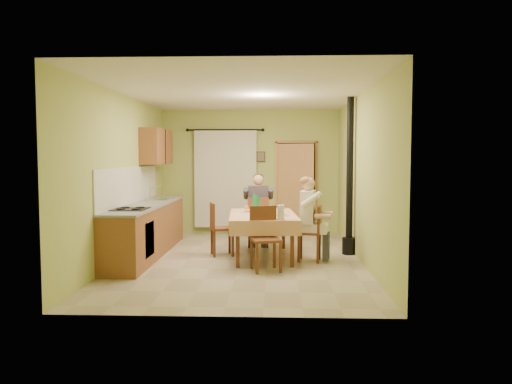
{
  "coord_description": "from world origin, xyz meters",
  "views": [
    {
      "loc": [
        0.57,
        -8.32,
        1.74
      ],
      "look_at": [
        0.25,
        0.1,
        1.15
      ],
      "focal_mm": 35.0,
      "sensor_mm": 36.0,
      "label": 1
    }
  ],
  "objects_px": {
    "chair_right": "(310,244)",
    "man_right": "(310,209)",
    "dining_table": "(263,236)",
    "chair_near": "(266,252)",
    "chair_far": "(258,232)",
    "stove_flue": "(349,197)",
    "man_far": "(258,202)",
    "chair_left": "(221,239)"
  },
  "relations": [
    {
      "from": "chair_right",
      "to": "chair_left",
      "type": "height_order",
      "value": "chair_left"
    },
    {
      "from": "chair_right",
      "to": "stove_flue",
      "type": "xyz_separation_m",
      "value": [
        0.74,
        0.63,
        0.74
      ]
    },
    {
      "from": "chair_left",
      "to": "man_right",
      "type": "distance_m",
      "value": 1.69
    },
    {
      "from": "dining_table",
      "to": "chair_left",
      "type": "height_order",
      "value": "chair_left"
    },
    {
      "from": "dining_table",
      "to": "chair_right",
      "type": "relative_size",
      "value": 2.12
    },
    {
      "from": "man_right",
      "to": "man_far",
      "type": "bearing_deg",
      "value": 44.27
    },
    {
      "from": "chair_near",
      "to": "dining_table",
      "type": "bearing_deg",
      "value": -101.0
    },
    {
      "from": "chair_near",
      "to": "chair_right",
      "type": "xyz_separation_m",
      "value": [
        0.73,
        0.74,
        -0.0
      ]
    },
    {
      "from": "chair_near",
      "to": "man_far",
      "type": "relative_size",
      "value": 0.71
    },
    {
      "from": "dining_table",
      "to": "chair_far",
      "type": "bearing_deg",
      "value": 92.15
    },
    {
      "from": "man_right",
      "to": "stove_flue",
      "type": "distance_m",
      "value": 0.99
    },
    {
      "from": "dining_table",
      "to": "chair_near",
      "type": "xyz_separation_m",
      "value": [
        0.07,
        -1.03,
        -0.09
      ]
    },
    {
      "from": "chair_near",
      "to": "man_far",
      "type": "xyz_separation_m",
      "value": [
        -0.18,
        2.09,
        0.59
      ]
    },
    {
      "from": "man_far",
      "to": "chair_near",
      "type": "bearing_deg",
      "value": -86.83
    },
    {
      "from": "dining_table",
      "to": "man_right",
      "type": "relative_size",
      "value": 1.42
    },
    {
      "from": "chair_right",
      "to": "chair_left",
      "type": "relative_size",
      "value": 0.99
    },
    {
      "from": "chair_right",
      "to": "chair_near",
      "type": "bearing_deg",
      "value": 145.86
    },
    {
      "from": "dining_table",
      "to": "chair_near",
      "type": "relative_size",
      "value": 2.0
    },
    {
      "from": "man_far",
      "to": "man_right",
      "type": "xyz_separation_m",
      "value": [
        0.9,
        -1.35,
        0.0
      ]
    },
    {
      "from": "man_far",
      "to": "stove_flue",
      "type": "relative_size",
      "value": 0.5
    },
    {
      "from": "man_far",
      "to": "stove_flue",
      "type": "xyz_separation_m",
      "value": [
        1.65,
        -0.72,
        0.15
      ]
    },
    {
      "from": "dining_table",
      "to": "chair_right",
      "type": "bearing_deg",
      "value": -23.81
    },
    {
      "from": "stove_flue",
      "to": "chair_near",
      "type": "bearing_deg",
      "value": -136.98
    },
    {
      "from": "chair_right",
      "to": "chair_left",
      "type": "distance_m",
      "value": 1.6
    },
    {
      "from": "dining_table",
      "to": "man_far",
      "type": "bearing_deg",
      "value": 92.09
    },
    {
      "from": "chair_far",
      "to": "man_right",
      "type": "height_order",
      "value": "man_right"
    },
    {
      "from": "chair_far",
      "to": "stove_flue",
      "type": "height_order",
      "value": "stove_flue"
    },
    {
      "from": "chair_far",
      "to": "stove_flue",
      "type": "xyz_separation_m",
      "value": [
        1.65,
        -0.71,
        0.73
      ]
    },
    {
      "from": "chair_near",
      "to": "man_far",
      "type": "distance_m",
      "value": 2.18
    },
    {
      "from": "chair_right",
      "to": "man_far",
      "type": "height_order",
      "value": "man_far"
    },
    {
      "from": "chair_right",
      "to": "man_right",
      "type": "height_order",
      "value": "man_right"
    },
    {
      "from": "chair_left",
      "to": "man_far",
      "type": "height_order",
      "value": "man_far"
    },
    {
      "from": "chair_far",
      "to": "chair_near",
      "type": "distance_m",
      "value": 2.09
    },
    {
      "from": "dining_table",
      "to": "stove_flue",
      "type": "distance_m",
      "value": 1.7
    },
    {
      "from": "chair_left",
      "to": "man_right",
      "type": "relative_size",
      "value": 0.67
    },
    {
      "from": "chair_left",
      "to": "stove_flue",
      "type": "bearing_deg",
      "value": 79.77
    },
    {
      "from": "dining_table",
      "to": "man_right",
      "type": "bearing_deg",
      "value": -23.95
    },
    {
      "from": "chair_far",
      "to": "stove_flue",
      "type": "distance_m",
      "value": 1.94
    },
    {
      "from": "chair_near",
      "to": "chair_right",
      "type": "bearing_deg",
      "value": -149.57
    },
    {
      "from": "dining_table",
      "to": "chair_near",
      "type": "distance_m",
      "value": 1.04
    },
    {
      "from": "man_far",
      "to": "man_right",
      "type": "bearing_deg",
      "value": -58.05
    },
    {
      "from": "chair_far",
      "to": "stove_flue",
      "type": "bearing_deg",
      "value": -25.03
    }
  ]
}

